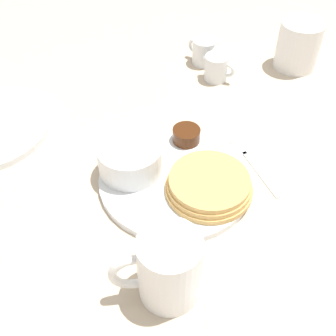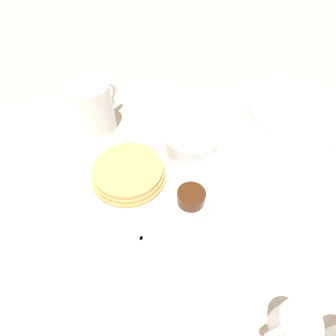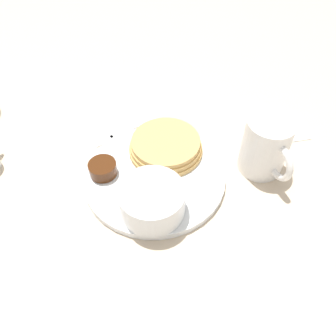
% 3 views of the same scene
% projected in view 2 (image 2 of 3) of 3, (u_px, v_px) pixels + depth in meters
% --- Properties ---
extents(ground_plane, '(4.00, 4.00, 0.00)m').
position_uv_depth(ground_plane, '(160.00, 173.00, 0.50)').
color(ground_plane, '#C6B299').
extents(plate, '(0.24, 0.24, 0.01)m').
position_uv_depth(plate, '(160.00, 171.00, 0.49)').
color(plate, white).
rests_on(plate, ground_plane).
extents(pancake_stack, '(0.13, 0.13, 0.03)m').
position_uv_depth(pancake_stack, '(129.00, 172.00, 0.46)').
color(pancake_stack, tan).
rests_on(pancake_stack, plate).
extents(bowl, '(0.10, 0.10, 0.05)m').
position_uv_depth(bowl, '(191.00, 142.00, 0.49)').
color(bowl, white).
rests_on(bowl, plate).
extents(syrup_cup, '(0.05, 0.05, 0.02)m').
position_uv_depth(syrup_cup, '(191.00, 197.00, 0.43)').
color(syrup_cup, '#47230F').
rests_on(syrup_cup, plate).
extents(butter_ramekin, '(0.04, 0.04, 0.04)m').
position_uv_depth(butter_ramekin, '(202.00, 146.00, 0.50)').
color(butter_ramekin, white).
rests_on(butter_ramekin, plate).
extents(coffee_mug, '(0.08, 0.11, 0.10)m').
position_uv_depth(coffee_mug, '(95.00, 107.00, 0.54)').
color(coffee_mug, white).
rests_on(coffee_mug, ground_plane).
extents(creamer_pitcher_near, '(0.06, 0.05, 0.05)m').
position_uv_depth(creamer_pitcher_near, '(293.00, 324.00, 0.31)').
color(creamer_pitcher_near, white).
rests_on(creamer_pitcher_near, ground_plane).
extents(fork, '(0.14, 0.03, 0.00)m').
position_uv_depth(fork, '(131.00, 235.00, 0.41)').
color(fork, silver).
rests_on(fork, ground_plane).
extents(napkin, '(0.13, 0.11, 0.00)m').
position_uv_depth(napkin, '(48.00, 131.00, 0.57)').
color(napkin, white).
rests_on(napkin, ground_plane).
extents(far_plate, '(0.24, 0.24, 0.01)m').
position_uv_depth(far_plate, '(300.00, 110.00, 0.60)').
color(far_plate, white).
rests_on(far_plate, ground_plane).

